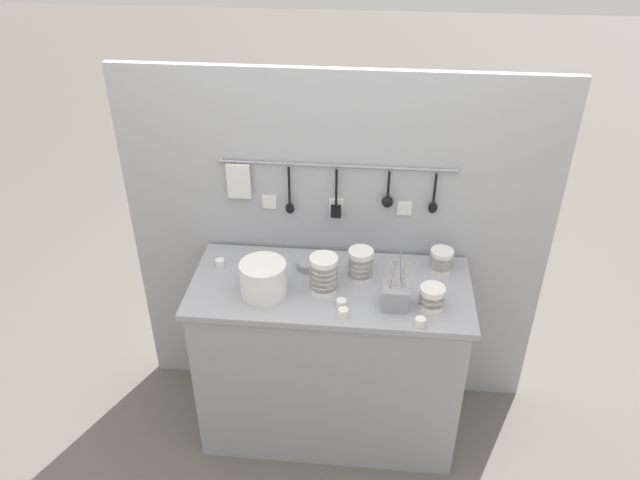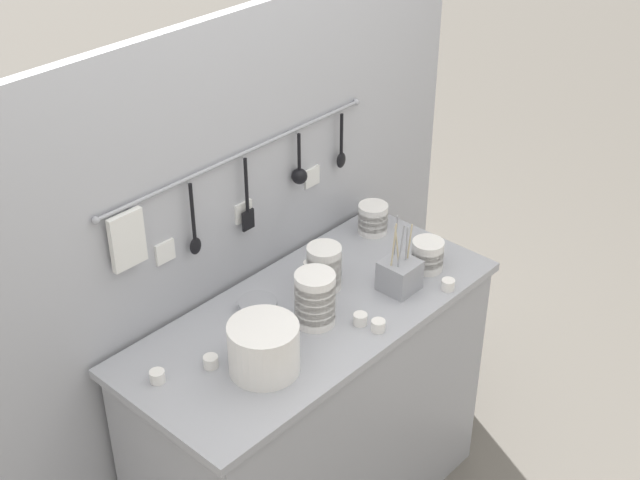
# 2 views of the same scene
# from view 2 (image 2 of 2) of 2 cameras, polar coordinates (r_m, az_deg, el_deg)

# --- Properties ---
(counter) EXTENTS (1.33, 0.59, 0.94)m
(counter) POSITION_cam_2_polar(r_m,az_deg,el_deg) (3.22, -0.52, -11.33)
(counter) COLOR #9EA0A8
(counter) RESTS_ON ground
(back_wall) EXTENTS (2.13, 0.09, 1.87)m
(back_wall) POSITION_cam_2_polar(r_m,az_deg,el_deg) (3.11, -5.01, -2.20)
(back_wall) COLOR #A8AAB2
(back_wall) RESTS_ON ground
(bowl_stack_back_corner) EXTENTS (0.12, 0.12, 0.16)m
(bowl_stack_back_corner) POSITION_cam_2_polar(r_m,az_deg,el_deg) (2.99, 0.26, -1.76)
(bowl_stack_back_corner) COLOR white
(bowl_stack_back_corner) RESTS_ON counter
(bowl_stack_nested_right) EXTENTS (0.11, 0.11, 0.11)m
(bowl_stack_nested_right) POSITION_cam_2_polar(r_m,az_deg,el_deg) (3.31, 3.40, 1.38)
(bowl_stack_nested_right) COLOR white
(bowl_stack_nested_right) RESTS_ON counter
(bowl_stack_wide_centre) EXTENTS (0.11, 0.11, 0.11)m
(bowl_stack_wide_centre) POSITION_cam_2_polar(r_m,az_deg,el_deg) (3.12, 6.90, -0.97)
(bowl_stack_wide_centre) COLOR white
(bowl_stack_wide_centre) RESTS_ON counter
(bowl_stack_short_front) EXTENTS (0.13, 0.13, 0.18)m
(bowl_stack_short_front) POSITION_cam_2_polar(r_m,az_deg,el_deg) (2.82, -0.32, -3.77)
(bowl_stack_short_front) COLOR white
(bowl_stack_short_front) RESTS_ON counter
(plate_stack) EXTENTS (0.21, 0.21, 0.16)m
(plate_stack) POSITION_cam_2_polar(r_m,az_deg,el_deg) (2.65, -3.62, -6.90)
(plate_stack) COLOR white
(plate_stack) RESTS_ON counter
(steel_mixing_bowl) EXTENTS (0.13, 0.13, 0.04)m
(steel_mixing_bowl) POSITION_cam_2_polar(r_m,az_deg,el_deg) (2.92, -4.01, -4.25)
(steel_mixing_bowl) COLOR #93969E
(steel_mixing_bowl) RESTS_ON counter
(cutlery_caddy) EXTENTS (0.12, 0.12, 0.27)m
(cutlery_caddy) POSITION_cam_2_polar(r_m,az_deg,el_deg) (3.00, 5.11, -2.22)
(cutlery_caddy) COLOR #93969E
(cutlery_caddy) RESTS_ON counter
(cup_back_left) EXTENTS (0.05, 0.05, 0.04)m
(cup_back_left) POSITION_cam_2_polar(r_m,az_deg,el_deg) (3.10, -0.66, -1.72)
(cup_back_left) COLOR white
(cup_back_left) RESTS_ON counter
(cup_front_left) EXTENTS (0.05, 0.05, 0.04)m
(cup_front_left) POSITION_cam_2_polar(r_m,az_deg,el_deg) (2.86, 2.60, -5.08)
(cup_front_left) COLOR white
(cup_front_left) RESTS_ON counter
(cup_back_right) EXTENTS (0.05, 0.05, 0.04)m
(cup_back_right) POSITION_cam_2_polar(r_m,az_deg,el_deg) (2.71, -7.01, -7.73)
(cup_back_right) COLOR white
(cup_back_right) RESTS_ON counter
(cup_front_right) EXTENTS (0.05, 0.05, 0.04)m
(cup_front_right) POSITION_cam_2_polar(r_m,az_deg,el_deg) (3.04, 8.20, -2.85)
(cup_front_right) COLOR white
(cup_front_right) RESTS_ON counter
(cup_centre) EXTENTS (0.05, 0.05, 0.04)m
(cup_centre) POSITION_cam_2_polar(r_m,az_deg,el_deg) (2.68, -10.37, -8.58)
(cup_centre) COLOR white
(cup_centre) RESTS_ON counter
(cup_edge_far) EXTENTS (0.05, 0.05, 0.04)m
(cup_edge_far) POSITION_cam_2_polar(r_m,az_deg,el_deg) (2.84, 3.75, -5.49)
(cup_edge_far) COLOR white
(cup_edge_far) RESTS_ON counter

